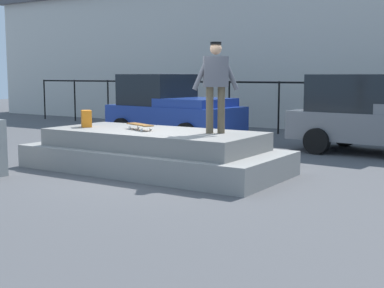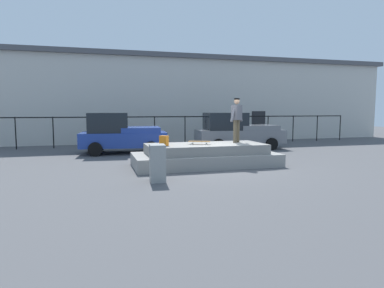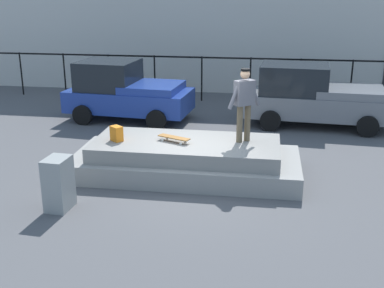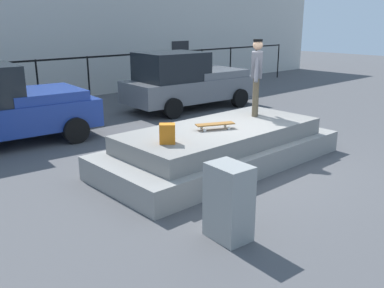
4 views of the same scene
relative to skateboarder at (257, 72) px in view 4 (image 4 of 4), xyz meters
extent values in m
plane|color=#4C4C4F|center=(-1.05, -0.50, -1.81)|extent=(60.00, 60.00, 0.00)
cube|color=gray|center=(-1.33, -0.21, -1.58)|extent=(5.34, 2.34, 0.46)
cube|color=gray|center=(-1.33, -0.21, -1.17)|extent=(4.38, 1.92, 0.35)
cylinder|color=brown|center=(0.09, 0.07, -0.56)|extent=(0.14, 0.14, 0.88)
cylinder|color=brown|center=(-0.09, -0.07, -0.56)|extent=(0.14, 0.14, 0.88)
cube|color=#595960|center=(0.00, 0.00, 0.16)|extent=(0.51, 0.47, 0.57)
cylinder|color=#595960|center=(0.22, 0.17, 0.12)|extent=(0.32, 0.27, 0.60)
cylinder|color=#595960|center=(-0.22, -0.17, 0.12)|extent=(0.32, 0.27, 0.60)
sphere|color=tan|center=(0.00, 0.00, 0.59)|extent=(0.22, 0.22, 0.22)
cylinder|color=black|center=(0.00, 0.00, 0.69)|extent=(0.29, 0.29, 0.05)
cube|color=brown|center=(-1.60, -0.28, -0.89)|extent=(0.81, 0.50, 0.02)
cylinder|color=silver|center=(-1.79, -0.09, -0.97)|extent=(0.06, 0.05, 0.06)
cylinder|color=silver|center=(-1.87, -0.27, -0.97)|extent=(0.06, 0.05, 0.06)
cylinder|color=silver|center=(-1.32, -0.30, -0.97)|extent=(0.06, 0.05, 0.06)
cylinder|color=silver|center=(-1.40, -0.48, -0.97)|extent=(0.06, 0.05, 0.06)
cube|color=orange|center=(-2.94, -0.42, -0.82)|extent=(0.34, 0.33, 0.36)
cube|color=navy|center=(-3.98, 4.38, -1.15)|extent=(4.19, 2.27, 0.69)
cube|color=navy|center=(-3.18, 4.30, -0.68)|extent=(1.98, 1.96, 0.24)
cylinder|color=black|center=(-2.65, 5.22, -1.49)|extent=(0.66, 0.28, 0.64)
cylinder|color=black|center=(-2.83, 3.30, -1.49)|extent=(0.66, 0.28, 0.64)
cube|color=slate|center=(2.15, 4.58, -1.14)|extent=(4.74, 2.16, 0.71)
cube|color=black|center=(1.35, 4.64, -0.33)|extent=(2.19, 1.83, 0.91)
cube|color=slate|center=(3.07, 4.52, -0.67)|extent=(2.20, 1.89, 0.24)
cylinder|color=black|center=(0.80, 5.62, -1.49)|extent=(0.65, 0.27, 0.64)
cylinder|color=black|center=(0.66, 3.76, -1.49)|extent=(0.65, 0.27, 0.64)
cylinder|color=black|center=(3.65, 5.41, -1.49)|extent=(0.65, 0.27, 0.64)
cylinder|color=black|center=(3.51, 3.55, -1.49)|extent=(0.65, 0.27, 0.64)
cube|color=gray|center=(-3.54, -2.47, -1.27)|extent=(0.48, 0.63, 1.08)
cylinder|color=black|center=(-1.98, 7.45, -0.95)|extent=(0.06, 0.06, 1.72)
cylinder|color=black|center=(-0.13, 7.45, -0.95)|extent=(0.06, 0.06, 1.72)
cylinder|color=black|center=(1.72, 7.45, -0.95)|extent=(0.06, 0.06, 1.72)
cylinder|color=black|center=(3.56, 7.45, -0.95)|extent=(0.06, 0.06, 1.72)
cylinder|color=black|center=(5.41, 7.45, -0.95)|extent=(0.06, 0.06, 1.72)
cylinder|color=black|center=(7.25, 7.45, -0.95)|extent=(0.06, 0.06, 1.72)
cylinder|color=black|center=(9.10, 7.45, -0.95)|extent=(0.06, 0.06, 1.72)
cylinder|color=black|center=(10.95, 7.45, -0.95)|extent=(0.06, 0.06, 1.72)
cube|color=black|center=(-1.05, 7.45, -0.13)|extent=(24.00, 0.04, 0.06)
cube|color=#262628|center=(5.51, 9.01, -0.81)|extent=(1.00, 0.06, 2.00)
camera|label=1|loc=(5.11, -8.72, 0.10)|focal=49.99mm
camera|label=2|loc=(-5.17, -12.00, 0.26)|focal=31.30mm
camera|label=3|loc=(0.47, -10.99, 2.53)|focal=45.78mm
camera|label=4|loc=(-7.48, -6.05, 1.13)|focal=39.35mm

